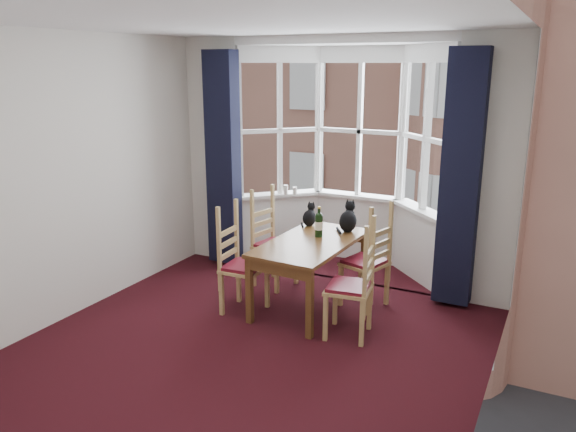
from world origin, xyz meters
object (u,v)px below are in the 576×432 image
Objects in this scene: chair_right_near at (358,289)px; cat_right at (348,219)px; chair_right_far at (372,265)px; chair_left_near at (236,267)px; candle_tall at (286,190)px; cat_left at (310,217)px; dining_table at (311,249)px; candle_short at (295,191)px; wine_bottle at (319,224)px; chair_left_far at (269,245)px.

chair_right_near is 1.13m from cat_right.
chair_left_near is at bearing -151.20° from chair_right_far.
chair_right_far is 7.98× the size of candle_tall.
chair_right_near is 2.61× the size of cat_right.
chair_right_far is at bearing 28.80° from chair_left_near.
cat_left is (0.38, 0.96, 0.35)m from chair_left_near.
chair_left_near is 1.33m from chair_right_near.
chair_right_near is at bearing -46.11° from candle_tall.
cat_left is (-0.26, 0.52, 0.19)m from dining_table.
cat_left is at bearing -46.78° from candle_tall.
chair_right_far is 1.78m from candle_short.
chair_right_far is 0.70m from wine_bottle.
dining_table is 0.83m from chair_right_near.
chair_left_near is at bearing -86.10° from chair_left_far.
cat_right is at bearing -1.84° from cat_left.
cat_right is (-0.47, 0.95, 0.38)m from chair_right_near.
chair_right_near is at bearing -42.48° from wine_bottle.
chair_left_far is at bearing -170.68° from cat_right.
cat_left reaches higher than chair_right_far.
cat_right is at bearing -32.47° from candle_tall.
chair_left_far is at bearing 152.69° from dining_table.
candle_tall is at bearing 147.53° from cat_right.
candle_short is at bearing 131.23° from chair_right_near.
chair_left_near is 1.00× the size of chair_right_near.
candle_tall is (-0.66, 0.71, 0.11)m from cat_left.
candle_tall is 1.20× the size of candle_short.
chair_left_near and chair_left_far have the same top height.
candle_tall reaches higher than chair_right_far.
candle_tall reaches higher than chair_left_near.
candle_short is at bearing 122.55° from dining_table.
chair_right_near is (0.69, -0.44, -0.16)m from dining_table.
cat_right reaches higher than candle_tall.
chair_left_far is 2.82× the size of wine_bottle.
chair_left_near is 1.75m from candle_tall.
dining_table is 1.59× the size of chair_right_near.
chair_right_near reaches higher than dining_table.
cat_right is at bearing 58.02° from wine_bottle.
candle_tall is at bearing 99.56° from chair_left_near.
candle_short reaches higher than dining_table.
cat_right is 3.06× the size of candle_tall.
dining_table is 0.79m from chair_left_near.
candle_short is (-0.16, 1.70, 0.45)m from chair_left_near.
chair_left_far is at bearing 149.92° from chair_right_near.
chair_left_far is 1.29m from chair_right_far.
chair_right_far is 0.96m from cat_left.
chair_left_near is at bearing -84.48° from candle_short.
chair_left_far and chair_right_far have the same top height.
candle_short is at bearing 126.60° from cat_left.
cat_right is 1.27m from candle_short.
candle_tall reaches higher than chair_left_far.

